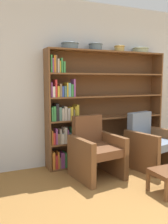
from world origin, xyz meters
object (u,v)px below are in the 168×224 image
Objects in this scene: bookshelf at (96,109)px; bowl_stoneware at (119,48)px; bowl_olive at (140,50)px; footstool at (168,174)px; armchair_leather at (95,150)px; bowl_brass at (96,47)px; bowl_sage at (70,45)px; armchair_cushioned at (150,143)px.

bookshelf is 11.37× the size of bowl_stoneware.
bookshelf is at bearing 178.81° from bowl_olive.
bowl_olive reaches higher than bookshelf.
bowl_stoneware is at bearing 83.56° from footstool.
bowl_stoneware reaches higher than bookshelf.
bowl_stoneware is 1.84m from armchair_leather.
bookshelf is 5.74× the size of footstool.
bowl_sage is at bearing -180.00° from bowl_brass.
bowl_stoneware is at bearing -78.60° from armchair_cushioned.
bookshelf reaches higher than armchair_cushioned.
bowl_sage is at bearing -177.79° from bookshelf.
bookshelf reaches higher than armchair_leather.
footstool is at bearing -78.41° from bowl_brass.
bowl_sage is at bearing 117.43° from footstool.
bowl_sage is at bearing 180.00° from bowl_olive.
bookshelf is 1.37m from bowl_olive.
bowl_stoneware is at bearing 180.00° from bowl_olive.
armchair_leather is at bearing -116.49° from bowl_brass.
bowl_olive reaches higher than armchair_leather.
bowl_sage reaches higher than bookshelf.
bowl_olive is (1.37, -0.00, -0.01)m from bowl_sage.
bowl_stoneware is 0.21× the size of armchair_cushioned.
armchair_leather is at bearing 123.15° from footstool.
bowl_brass is at bearing 180.00° from bowl_stoneware.
bowl_stoneware is (0.46, -0.00, -0.01)m from bowl_brass.
bowl_stoneware is at bearing -0.00° from bowl_brass.
footstool is (0.28, -1.48, -0.69)m from bookshelf.
armchair_cushioned is 1.00m from footstool.
bowl_brass is at bearing 101.59° from footstool.
bowl_stoneware is 0.64× the size of bowl_olive.
armchair_leather and armchair_cushioned have the same top height.
bowl_olive reaches higher than armchair_cushioned.
armchair_leather is (-0.75, -0.57, -1.59)m from bowl_stoneware.
bowl_sage reaches higher than footstool.
bookshelf is at bearing 43.22° from bowl_brass.
bookshelf is 1.06m from bowl_brass.
bowl_stoneware is 2.28m from footstool.
footstool is (0.30, -1.46, -1.75)m from bowl_brass.
armchair_cushioned is at bearing 64.45° from footstool.
armchair_leather is 1.01m from armchair_cushioned.
footstool is (0.76, -1.46, -1.74)m from bowl_sage.
footstool is at bearing -79.28° from bookshelf.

